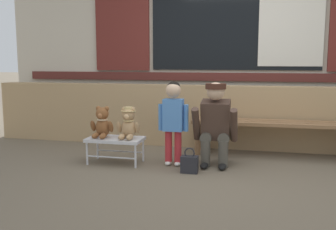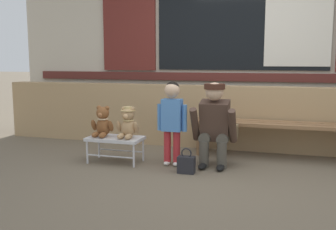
{
  "view_description": "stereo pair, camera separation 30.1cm",
  "coord_description": "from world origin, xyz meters",
  "px_view_note": "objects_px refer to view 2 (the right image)",
  "views": [
    {
      "loc": [
        0.34,
        -3.84,
        1.19
      ],
      "look_at": [
        -0.68,
        0.55,
        0.55
      ],
      "focal_mm": 41.36,
      "sensor_mm": 36.0,
      "label": 1
    },
    {
      "loc": [
        0.63,
        -3.76,
        1.19
      ],
      "look_at": [
        -0.68,
        0.55,
        0.55
      ],
      "focal_mm": 41.36,
      "sensor_mm": 36.0,
      "label": 2
    }
  ],
  "objects_px": {
    "teddy_bear_with_hat": "(128,123)",
    "adult_crouching": "(215,124)",
    "wooden_bench_long": "(280,128)",
    "teddy_bear_plain": "(103,123)",
    "small_display_bench": "(115,140)",
    "child_standing": "(172,114)",
    "handbag_on_ground": "(186,164)"
  },
  "relations": [
    {
      "from": "teddy_bear_with_hat",
      "to": "child_standing",
      "type": "relative_size",
      "value": 0.38
    },
    {
      "from": "handbag_on_ground",
      "to": "teddy_bear_plain",
      "type": "bearing_deg",
      "value": 169.64
    },
    {
      "from": "child_standing",
      "to": "adult_crouching",
      "type": "relative_size",
      "value": 1.01
    },
    {
      "from": "child_standing",
      "to": "adult_crouching",
      "type": "height_order",
      "value": "child_standing"
    },
    {
      "from": "small_display_bench",
      "to": "teddy_bear_with_hat",
      "type": "height_order",
      "value": "teddy_bear_with_hat"
    },
    {
      "from": "teddy_bear_plain",
      "to": "teddy_bear_with_hat",
      "type": "bearing_deg",
      "value": 0.13
    },
    {
      "from": "handbag_on_ground",
      "to": "teddy_bear_with_hat",
      "type": "bearing_deg",
      "value": 165.31
    },
    {
      "from": "small_display_bench",
      "to": "teddy_bear_plain",
      "type": "height_order",
      "value": "teddy_bear_plain"
    },
    {
      "from": "teddy_bear_with_hat",
      "to": "small_display_bench",
      "type": "bearing_deg",
      "value": -179.23
    },
    {
      "from": "wooden_bench_long",
      "to": "teddy_bear_plain",
      "type": "relative_size",
      "value": 5.78
    },
    {
      "from": "small_display_bench",
      "to": "handbag_on_ground",
      "type": "distance_m",
      "value": 0.94
    },
    {
      "from": "small_display_bench",
      "to": "child_standing",
      "type": "distance_m",
      "value": 0.75
    },
    {
      "from": "adult_crouching",
      "to": "handbag_on_ground",
      "type": "distance_m",
      "value": 0.59
    },
    {
      "from": "teddy_bear_with_hat",
      "to": "adult_crouching",
      "type": "height_order",
      "value": "adult_crouching"
    },
    {
      "from": "wooden_bench_long",
      "to": "teddy_bear_with_hat",
      "type": "distance_m",
      "value": 1.84
    },
    {
      "from": "teddy_bear_plain",
      "to": "handbag_on_ground",
      "type": "distance_m",
      "value": 1.14
    },
    {
      "from": "teddy_bear_plain",
      "to": "child_standing",
      "type": "xyz_separation_m",
      "value": [
        0.83,
        0.06,
        0.13
      ]
    },
    {
      "from": "child_standing",
      "to": "handbag_on_ground",
      "type": "distance_m",
      "value": 0.6
    },
    {
      "from": "teddy_bear_plain",
      "to": "child_standing",
      "type": "relative_size",
      "value": 0.38
    },
    {
      "from": "adult_crouching",
      "to": "child_standing",
      "type": "bearing_deg",
      "value": -166.48
    },
    {
      "from": "teddy_bear_with_hat",
      "to": "wooden_bench_long",
      "type": "bearing_deg",
      "value": 24.15
    },
    {
      "from": "teddy_bear_plain",
      "to": "handbag_on_ground",
      "type": "relative_size",
      "value": 1.34
    },
    {
      "from": "small_display_bench",
      "to": "handbag_on_ground",
      "type": "xyz_separation_m",
      "value": [
        0.91,
        -0.19,
        -0.17
      ]
    },
    {
      "from": "adult_crouching",
      "to": "handbag_on_ground",
      "type": "bearing_deg",
      "value": -123.12
    },
    {
      "from": "wooden_bench_long",
      "to": "teddy_bear_plain",
      "type": "bearing_deg",
      "value": -159.35
    },
    {
      "from": "small_display_bench",
      "to": "adult_crouching",
      "type": "xyz_separation_m",
      "value": [
        1.15,
        0.18,
        0.21
      ]
    },
    {
      "from": "wooden_bench_long",
      "to": "handbag_on_ground",
      "type": "height_order",
      "value": "wooden_bench_long"
    },
    {
      "from": "wooden_bench_long",
      "to": "teddy_bear_plain",
      "type": "distance_m",
      "value": 2.14
    },
    {
      "from": "child_standing",
      "to": "handbag_on_ground",
      "type": "height_order",
      "value": "child_standing"
    },
    {
      "from": "wooden_bench_long",
      "to": "child_standing",
      "type": "bearing_deg",
      "value": -149.27
    },
    {
      "from": "teddy_bear_plain",
      "to": "teddy_bear_with_hat",
      "type": "distance_m",
      "value": 0.32
    },
    {
      "from": "small_display_bench",
      "to": "teddy_bear_plain",
      "type": "distance_m",
      "value": 0.25
    }
  ]
}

